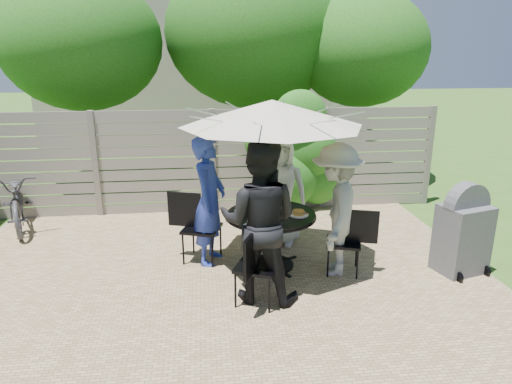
{
  "coord_description": "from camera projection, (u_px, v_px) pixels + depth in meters",
  "views": [
    {
      "loc": [
        -0.15,
        -4.87,
        2.78
      ],
      "look_at": [
        0.52,
        0.86,
        1.0
      ],
      "focal_mm": 32.0,
      "sensor_mm": 36.0,
      "label": 1
    }
  ],
  "objects": [
    {
      "name": "syrup_jug",
      "position": [
        267.0,
        206.0,
        5.97
      ],
      "size": [
        0.09,
        0.09,
        0.16
      ],
      "primitive_type": "cylinder",
      "color": "#59280C",
      "rests_on": "patio_table"
    },
    {
      "name": "chair_back",
      "position": [
        281.0,
        221.0,
        6.98
      ],
      "size": [
        0.61,
        0.75,
        0.98
      ],
      "rotation": [
        0.0,
        0.0,
        4.32
      ],
      "color": "black",
      "rests_on": "ground"
    },
    {
      "name": "patio_table",
      "position": [
        271.0,
        230.0,
        6.01
      ],
      "size": [
        1.46,
        1.46,
        0.76
      ],
      "rotation": [
        0.0,
        0.0,
        -0.31
      ],
      "color": "black",
      "rests_on": "ground"
    },
    {
      "name": "coffee_cup",
      "position": [
        281.0,
        204.0,
        6.11
      ],
      "size": [
        0.08,
        0.08,
        0.12
      ],
      "primitive_type": "cylinder",
      "color": "#C6B293",
      "rests_on": "patio_table"
    },
    {
      "name": "plate_front",
      "position": [
        266.0,
        221.0,
        5.59
      ],
      "size": [
        0.26,
        0.26,
        0.06
      ],
      "color": "white",
      "rests_on": "patio_table"
    },
    {
      "name": "person_front",
      "position": [
        259.0,
        222.0,
        5.1
      ],
      "size": [
        1.1,
        0.97,
        1.9
      ],
      "primitive_type": "imported",
      "rotation": [
        0.0,
        0.0,
        2.84
      ],
      "color": "black",
      "rests_on": "ground"
    },
    {
      "name": "chair_front",
      "position": [
        257.0,
        281.0,
        5.17
      ],
      "size": [
        0.6,
        0.72,
        0.95
      ],
      "rotation": [
        0.0,
        0.0,
        1.16
      ],
      "color": "black",
      "rests_on": "ground"
    },
    {
      "name": "plate_right",
      "position": [
        299.0,
        213.0,
        5.87
      ],
      "size": [
        0.26,
        0.26,
        0.06
      ],
      "color": "white",
      "rests_on": "patio_table"
    },
    {
      "name": "person_back",
      "position": [
        280.0,
        190.0,
        6.7
      ],
      "size": [
        0.93,
        0.75,
        1.66
      ],
      "primitive_type": "imported",
      "rotation": [
        0.0,
        0.0,
        5.98
      ],
      "color": "silver",
      "rests_on": "ground"
    },
    {
      "name": "glass_back",
      "position": [
        266.0,
        202.0,
        6.18
      ],
      "size": [
        0.07,
        0.07,
        0.14
      ],
      "primitive_type": "cylinder",
      "color": "silver",
      "rests_on": "patio_table"
    },
    {
      "name": "glass_left",
      "position": [
        250.0,
        210.0,
        5.87
      ],
      "size": [
        0.07,
        0.07,
        0.14
      ],
      "primitive_type": "cylinder",
      "color": "silver",
      "rests_on": "patio_table"
    },
    {
      "name": "plate_left",
      "position": [
        244.0,
        210.0,
        6.0
      ],
      "size": [
        0.26,
        0.26,
        0.06
      ],
      "color": "white",
      "rests_on": "patio_table"
    },
    {
      "name": "person_left",
      "position": [
        209.0,
        201.0,
        6.06
      ],
      "size": [
        0.59,
        0.74,
        1.75
      ],
      "primitive_type": "imported",
      "rotation": [
        0.0,
        0.0,
        7.55
      ],
      "color": "#2638A8",
      "rests_on": "ground"
    },
    {
      "name": "chair_left",
      "position": [
        201.0,
        241.0,
        6.25
      ],
      "size": [
        0.75,
        0.59,
        0.98
      ],
      "rotation": [
        0.0,
        0.0,
        5.96
      ],
      "color": "black",
      "rests_on": "ground"
    },
    {
      "name": "umbrella",
      "position": [
        272.0,
        113.0,
        5.56
      ],
      "size": [
        2.88,
        2.88,
        2.22
      ],
      "rotation": [
        0.0,
        0.0,
        -0.31
      ],
      "color": "silver",
      "rests_on": "ground"
    },
    {
      "name": "backyard_envelope",
      "position": [
        208.0,
        57.0,
        14.47
      ],
      "size": [
        60.0,
        60.0,
        5.0
      ],
      "color": "#34571B",
      "rests_on": "ground"
    },
    {
      "name": "glass_front",
      "position": [
        276.0,
        216.0,
        5.66
      ],
      "size": [
        0.07,
        0.07,
        0.14
      ],
      "primitive_type": "cylinder",
      "color": "silver",
      "rests_on": "patio_table"
    },
    {
      "name": "person_right",
      "position": [
        336.0,
        210.0,
        5.76
      ],
      "size": [
        0.94,
        1.25,
        1.72
      ],
      "primitive_type": "imported",
      "rotation": [
        0.0,
        0.0,
        4.41
      ],
      "color": "#A09F9C",
      "rests_on": "ground"
    },
    {
      "name": "chair_right",
      "position": [
        344.0,
        254.0,
        5.91
      ],
      "size": [
        0.67,
        0.53,
        0.88
      ],
      "rotation": [
        0.0,
        0.0,
        2.85
      ],
      "color": "black",
      "rests_on": "ground"
    },
    {
      "name": "bbq_grill",
      "position": [
        463.0,
        232.0,
        5.86
      ],
      "size": [
        0.7,
        0.6,
        1.22
      ],
      "rotation": [
        0.0,
        0.0,
        0.27
      ],
      "color": "#525257",
      "rests_on": "ground"
    },
    {
      "name": "plate_back",
      "position": [
        275.0,
        203.0,
        6.27
      ],
      "size": [
        0.26,
        0.26,
        0.06
      ],
      "color": "white",
      "rests_on": "patio_table"
    },
    {
      "name": "bicycle",
      "position": [
        18.0,
        199.0,
        7.43
      ],
      "size": [
        1.19,
        1.92,
        0.95
      ],
      "primitive_type": "imported",
      "rotation": [
        0.0,
        0.0,
        0.33
      ],
      "color": "#333338",
      "rests_on": "ground"
    }
  ]
}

